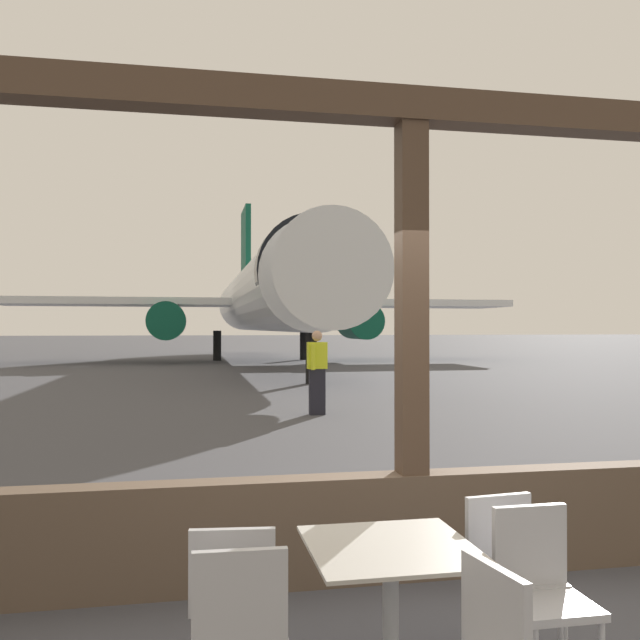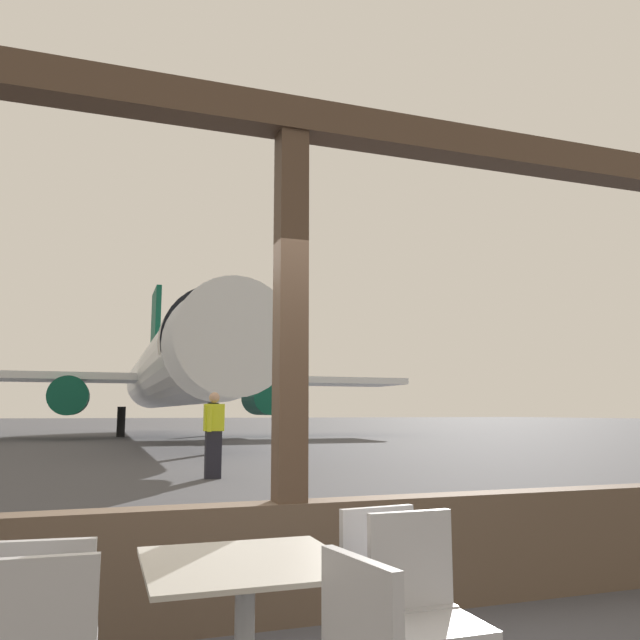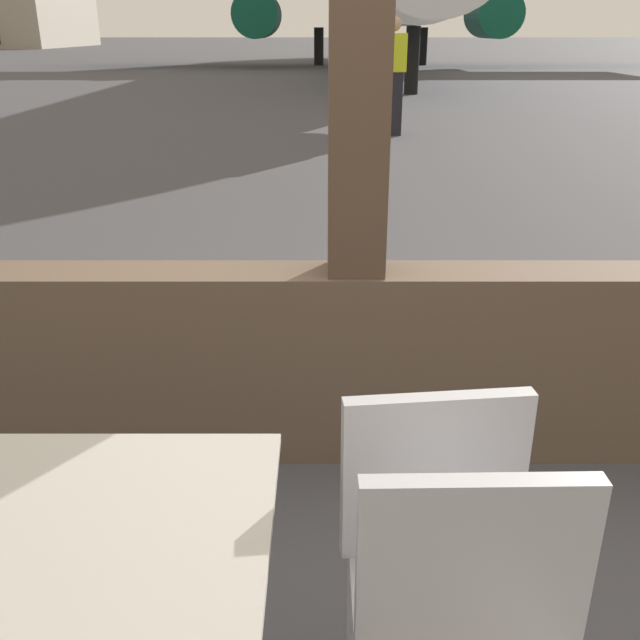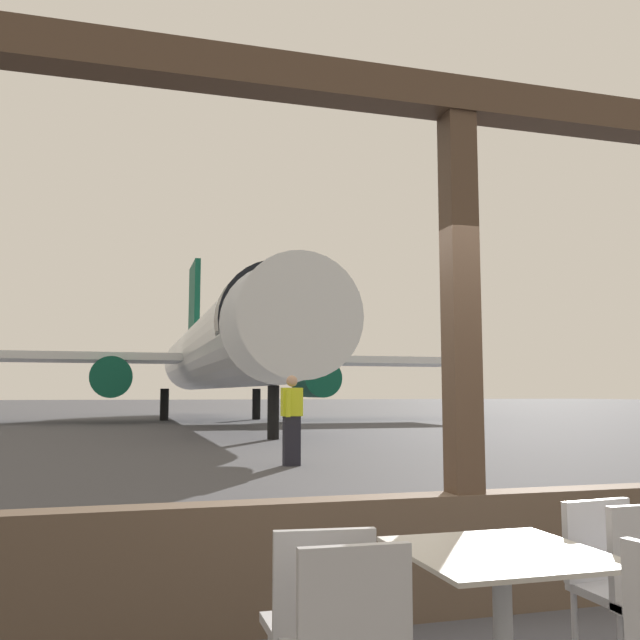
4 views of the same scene
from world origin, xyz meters
name	(u,v)px [view 4 (image 4 of 4)]	position (x,y,z in m)	size (l,w,h in m)	color
ground_plane	(160,416)	(0.00, 40.00, 0.00)	(220.00, 220.00, 0.00)	#424247
window_frame	(463,422)	(0.00, 0.00, 1.20)	(8.10, 0.24, 3.54)	brown
dining_table	(503,626)	(-0.62, -1.49, 0.44)	(0.80, 0.80, 0.74)	#ADA89E
cafe_chair_window_right	(321,615)	(-1.37, -1.41, 0.52)	(0.42, 0.42, 0.87)	#B2B2B7
cafe_chair_aisle_right	(615,575)	(0.13, -1.26, 0.53)	(0.42, 0.42, 0.87)	#B2B2B7
cafe_chair_side_extra	(347,640)	(-1.37, -1.73, 0.53)	(0.41, 0.41, 0.88)	#B2B2B7
airplane	(220,351)	(2.22, 29.01, 3.41)	(26.95, 32.11, 10.22)	silver
ground_crew_worker	(292,419)	(0.99, 8.98, 0.90)	(0.40, 0.50, 1.74)	black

